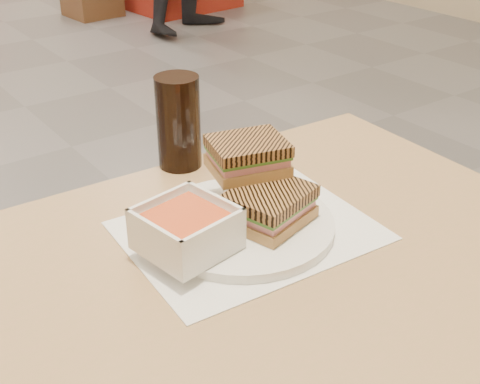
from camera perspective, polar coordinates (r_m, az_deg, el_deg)
main_table at (r=0.86m, az=-5.63°, el=-16.25°), size 1.23×0.75×0.75m
tray_liner at (r=0.91m, az=0.80°, el=-3.52°), size 0.36×0.29×0.00m
plate at (r=0.91m, az=0.21°, el=-2.95°), size 0.27×0.27×0.01m
soup_bowl at (r=0.84m, az=-4.85°, el=-3.51°), size 0.13×0.13×0.06m
panini_lower at (r=0.89m, az=2.75°, el=-1.26°), size 0.13×0.12×0.05m
panini_upper at (r=0.92m, az=0.70°, el=3.31°), size 0.13×0.12×0.05m
cola_glass at (r=1.07m, az=-5.58°, el=6.30°), size 0.07×0.07×0.16m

